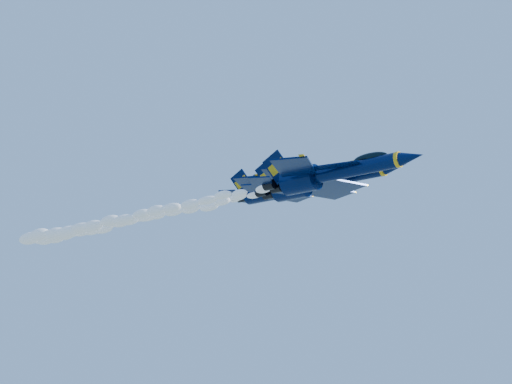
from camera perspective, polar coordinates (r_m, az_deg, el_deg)
The scene contains 6 objects.
jet_lead at distance 73.90m, azimuth 5.96°, elevation 1.53°, with size 18.08×14.83×6.72m.
smoke_trail_jet_lead at distance 92.04m, azimuth -10.23°, elevation -2.03°, with size 44.35×2.01×1.81m, color white.
jet_second at distance 83.91m, azimuth 5.08°, elevation 0.91°, with size 19.58×16.06×7.28m.
smoke_trail_jet_second at distance 102.49m, azimuth -9.61°, elevation -2.25°, with size 44.35×2.18×1.96m, color white.
jet_third at distance 93.86m, azimuth 2.05°, elevation 0.38°, with size 17.81×14.61×6.62m.
smoke_trail_jet_third at distance 112.76m, azimuth -10.51°, elevation -2.34°, with size 44.35×1.98×1.79m, color white.
Camera 1 is at (53.32, -69.39, 129.10)m, focal length 50.00 mm.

